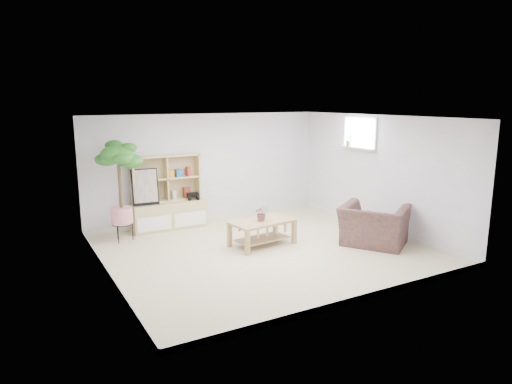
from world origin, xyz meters
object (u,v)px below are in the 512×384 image
storage_unit (168,193)px  coffee_table (262,233)px  floor_tree (120,192)px  armchair (374,223)px

storage_unit → coffee_table: storage_unit is taller
floor_tree → armchair: floor_tree is taller
storage_unit → floor_tree: 1.16m
floor_tree → armchair: 4.84m
storage_unit → floor_tree: (-1.07, -0.40, 0.20)m
floor_tree → armchair: (4.07, -2.56, -0.54)m
coffee_table → floor_tree: (-2.23, 1.56, 0.74)m
floor_tree → armchair: size_ratio=1.66×
storage_unit → floor_tree: floor_tree is taller
storage_unit → coffee_table: 2.34m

